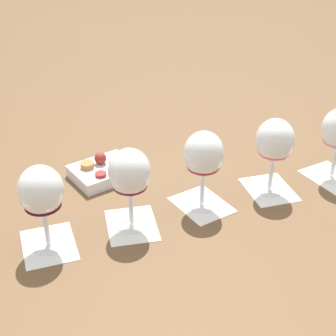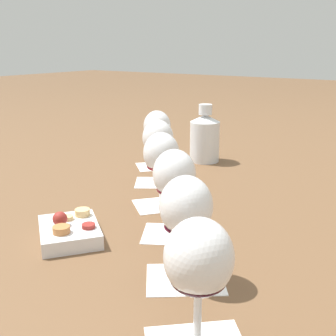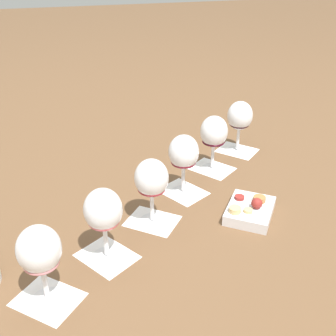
% 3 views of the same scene
% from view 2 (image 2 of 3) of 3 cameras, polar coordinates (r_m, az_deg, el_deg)
% --- Properties ---
extents(ground_plane, '(8.00, 8.00, 0.00)m').
position_cam_2_polar(ground_plane, '(0.89, 0.16, -6.81)').
color(ground_plane, brown).
extents(tasting_card_0, '(0.15, 0.15, 0.00)m').
position_cam_2_polar(tasting_card_0, '(1.26, -1.44, 0.27)').
color(tasting_card_0, white).
rests_on(tasting_card_0, ground_plane).
extents(tasting_card_1, '(0.15, 0.14, 0.00)m').
position_cam_2_polar(tasting_card_1, '(1.11, -1.34, -1.97)').
color(tasting_card_1, white).
rests_on(tasting_card_1, ground_plane).
extents(tasting_card_2, '(0.15, 0.15, 0.00)m').
position_cam_2_polar(tasting_card_2, '(0.96, -0.89, -4.97)').
color(tasting_card_2, white).
rests_on(tasting_card_2, ground_plane).
extents(tasting_card_3, '(0.15, 0.14, 0.00)m').
position_cam_2_polar(tasting_card_3, '(0.82, 0.82, -8.92)').
color(tasting_card_3, white).
rests_on(tasting_card_3, ground_plane).
extents(tasting_card_4, '(0.15, 0.15, 0.00)m').
position_cam_2_polar(tasting_card_4, '(0.67, 2.34, -14.76)').
color(tasting_card_4, white).
rests_on(tasting_card_4, ground_plane).
extents(wine_glass_0, '(0.08, 0.08, 0.17)m').
position_cam_2_polar(wine_glass_0, '(1.23, -1.48, 5.31)').
color(wine_glass_0, white).
rests_on(wine_glass_0, tasting_card_0).
extents(wine_glass_1, '(0.08, 0.08, 0.17)m').
position_cam_2_polar(wine_glass_1, '(1.08, -1.37, 3.71)').
color(wine_glass_1, white).
rests_on(wine_glass_1, tasting_card_1).
extents(wine_glass_2, '(0.08, 0.08, 0.17)m').
position_cam_2_polar(wine_glass_2, '(0.92, -0.92, 1.55)').
color(wine_glass_2, white).
rests_on(wine_glass_2, tasting_card_2).
extents(wine_glass_3, '(0.08, 0.08, 0.17)m').
position_cam_2_polar(wine_glass_3, '(0.77, 0.86, -1.36)').
color(wine_glass_3, white).
rests_on(wine_glass_3, tasting_card_3).
extents(wine_glass_4, '(0.08, 0.08, 0.17)m').
position_cam_2_polar(wine_glass_4, '(0.62, 2.45, -5.82)').
color(wine_glass_4, white).
rests_on(wine_glass_4, tasting_card_4).
extents(wine_glass_5, '(0.08, 0.08, 0.17)m').
position_cam_2_polar(wine_glass_5, '(0.48, 4.18, -12.85)').
color(wine_glass_5, white).
rests_on(wine_glass_5, tasting_card_5).
extents(ceramic_vase, '(0.09, 0.09, 0.18)m').
position_cam_2_polar(ceramic_vase, '(1.31, 5.00, 4.22)').
color(ceramic_vase, silver).
rests_on(ceramic_vase, ground_plane).
extents(snack_dish, '(0.17, 0.17, 0.05)m').
position_cam_2_polar(snack_dish, '(0.81, -13.22, -8.25)').
color(snack_dish, silver).
rests_on(snack_dish, ground_plane).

